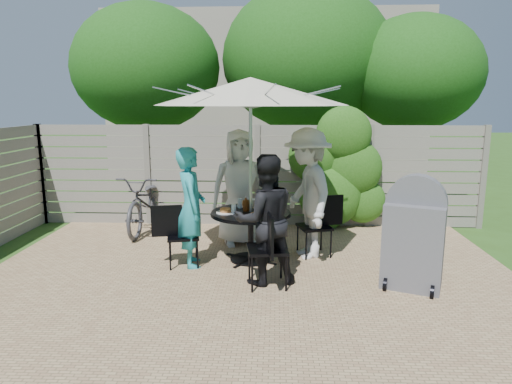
{
  "coord_description": "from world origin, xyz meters",
  "views": [
    {
      "loc": [
        0.34,
        -5.14,
        2.24
      ],
      "look_at": [
        0.05,
        1.27,
        0.97
      ],
      "focal_mm": 32.0,
      "sensor_mm": 36.0,
      "label": 1
    }
  ],
  "objects_px": {
    "glass_left": "(234,209)",
    "chair_left": "(182,248)",
    "patio_table": "(251,227)",
    "person_left": "(191,208)",
    "chair_right": "(315,238)",
    "plate_extra": "(268,214)",
    "syrup_jug": "(246,205)",
    "plate_left": "(225,211)",
    "person_back": "(240,188)",
    "glass_back": "(240,203)",
    "bbq_grill": "(414,237)",
    "plate_back": "(246,204)",
    "chair_front": "(267,264)",
    "glass_front": "(262,211)",
    "plate_front": "(256,216)",
    "person_right": "(307,194)",
    "plate_right": "(276,209)",
    "coffee_cup": "(254,204)",
    "chair_back": "(238,224)",
    "person_front": "(265,220)",
    "umbrella": "(250,92)",
    "bicycle": "(147,202)"
  },
  "relations": [
    {
      "from": "umbrella",
      "to": "glass_back",
      "type": "height_order",
      "value": "umbrella"
    },
    {
      "from": "glass_back",
      "to": "glass_front",
      "type": "distance_m",
      "value": 0.56
    },
    {
      "from": "person_back",
      "to": "person_left",
      "type": "bearing_deg",
      "value": -135.0
    },
    {
      "from": "plate_left",
      "to": "glass_left",
      "type": "relative_size",
      "value": 1.86
    },
    {
      "from": "chair_back",
      "to": "coffee_cup",
      "type": "distance_m",
      "value": 0.9
    },
    {
      "from": "syrup_jug",
      "to": "plate_left",
      "type": "bearing_deg",
      "value": -155.12
    },
    {
      "from": "plate_back",
      "to": "glass_back",
      "type": "distance_m",
      "value": 0.15
    },
    {
      "from": "umbrella",
      "to": "plate_left",
      "type": "height_order",
      "value": "umbrella"
    },
    {
      "from": "person_right",
      "to": "plate_extra",
      "type": "xyz_separation_m",
      "value": [
        -0.55,
        -0.46,
        -0.19
      ]
    },
    {
      "from": "chair_right",
      "to": "plate_extra",
      "type": "distance_m",
      "value": 0.97
    },
    {
      "from": "chair_front",
      "to": "bbq_grill",
      "type": "distance_m",
      "value": 1.8
    },
    {
      "from": "plate_extra",
      "to": "glass_front",
      "type": "distance_m",
      "value": 0.1
    },
    {
      "from": "plate_back",
      "to": "plate_left",
      "type": "bearing_deg",
      "value": -119.59
    },
    {
      "from": "plate_left",
      "to": "glass_back",
      "type": "bearing_deg",
      "value": 60.91
    },
    {
      "from": "chair_left",
      "to": "glass_back",
      "type": "distance_m",
      "value": 1.05
    },
    {
      "from": "chair_front",
      "to": "plate_back",
      "type": "bearing_deg",
      "value": 7.19
    },
    {
      "from": "chair_back",
      "to": "person_front",
      "type": "relative_size",
      "value": 0.59
    },
    {
      "from": "glass_back",
      "to": "bbq_grill",
      "type": "bearing_deg",
      "value": -26.11
    },
    {
      "from": "plate_left",
      "to": "bicycle",
      "type": "relative_size",
      "value": 0.13
    },
    {
      "from": "plate_right",
      "to": "glass_back",
      "type": "distance_m",
      "value": 0.53
    },
    {
      "from": "patio_table",
      "to": "coffee_cup",
      "type": "bearing_deg",
      "value": 80.97
    },
    {
      "from": "chair_front",
      "to": "plate_extra",
      "type": "relative_size",
      "value": 4.08
    },
    {
      "from": "chair_left",
      "to": "chair_front",
      "type": "xyz_separation_m",
      "value": [
        1.19,
        -0.68,
        0.03
      ]
    },
    {
      "from": "plate_back",
      "to": "coffee_cup",
      "type": "relative_size",
      "value": 2.17
    },
    {
      "from": "plate_front",
      "to": "glass_front",
      "type": "height_order",
      "value": "glass_front"
    },
    {
      "from": "chair_left",
      "to": "plate_front",
      "type": "height_order",
      "value": "chair_left"
    },
    {
      "from": "person_right",
      "to": "coffee_cup",
      "type": "relative_size",
      "value": 15.74
    },
    {
      "from": "glass_back",
      "to": "syrup_jug",
      "type": "distance_m",
      "value": 0.21
    },
    {
      "from": "chair_back",
      "to": "chair_left",
      "type": "xyz_separation_m",
      "value": [
        -0.68,
        -1.19,
        -0.03
      ]
    },
    {
      "from": "plate_right",
      "to": "person_left",
      "type": "bearing_deg",
      "value": -164.59
    },
    {
      "from": "syrup_jug",
      "to": "patio_table",
      "type": "bearing_deg",
      "value": -24.39
    },
    {
      "from": "chair_front",
      "to": "syrup_jug",
      "type": "distance_m",
      "value": 1.14
    },
    {
      "from": "patio_table",
      "to": "umbrella",
      "type": "bearing_deg",
      "value": 0.0
    },
    {
      "from": "patio_table",
      "to": "person_left",
      "type": "height_order",
      "value": "person_left"
    },
    {
      "from": "chair_left",
      "to": "patio_table",
      "type": "bearing_deg",
      "value": 2.79
    },
    {
      "from": "chair_right",
      "to": "plate_right",
      "type": "bearing_deg",
      "value": -0.78
    },
    {
      "from": "person_front",
      "to": "person_right",
      "type": "xyz_separation_m",
      "value": [
        0.58,
        1.02,
        0.13
      ]
    },
    {
      "from": "bbq_grill",
      "to": "plate_back",
      "type": "bearing_deg",
      "value": 172.57
    },
    {
      "from": "person_right",
      "to": "coffee_cup",
      "type": "distance_m",
      "value": 0.78
    },
    {
      "from": "plate_left",
      "to": "glass_back",
      "type": "xyz_separation_m",
      "value": [
        0.18,
        0.32,
        0.05
      ]
    },
    {
      "from": "person_front",
      "to": "coffee_cup",
      "type": "height_order",
      "value": "person_front"
    },
    {
      "from": "chair_left",
      "to": "glass_back",
      "type": "height_order",
      "value": "chair_left"
    },
    {
      "from": "person_left",
      "to": "glass_left",
      "type": "relative_size",
      "value": 11.82
    },
    {
      "from": "person_right",
      "to": "bicycle",
      "type": "xyz_separation_m",
      "value": [
        -2.71,
        1.31,
        -0.43
      ]
    },
    {
      "from": "plate_extra",
      "to": "person_front",
      "type": "bearing_deg",
      "value": -93.35
    },
    {
      "from": "person_front",
      "to": "bbq_grill",
      "type": "relative_size",
      "value": 1.16
    },
    {
      "from": "glass_left",
      "to": "chair_left",
      "type": "bearing_deg",
      "value": -173.11
    },
    {
      "from": "person_back",
      "to": "chair_right",
      "type": "distance_m",
      "value": 1.43
    },
    {
      "from": "person_back",
      "to": "person_right",
      "type": "bearing_deg",
      "value": -45.0
    },
    {
      "from": "person_back",
      "to": "glass_back",
      "type": "height_order",
      "value": "person_back"
    }
  ]
}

